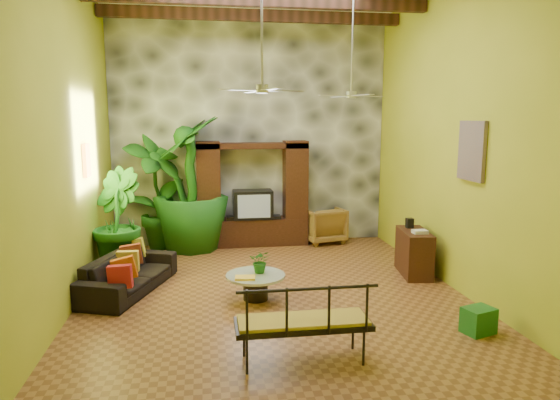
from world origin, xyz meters
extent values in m
plane|color=brown|center=(0.00, 0.00, 0.00)|extent=(7.00, 7.00, 0.00)
cube|color=#97A225|center=(0.00, 3.50, 2.50)|extent=(6.00, 0.02, 5.00)
cube|color=#97A225|center=(-3.00, 0.00, 2.50)|extent=(0.02, 7.00, 5.00)
cube|color=#97A225|center=(3.00, 0.00, 2.50)|extent=(0.02, 7.00, 5.00)
cube|color=#35383C|center=(0.00, 3.44, 2.50)|extent=(5.98, 0.10, 4.98)
cube|color=#3B1E12|center=(0.00, 1.30, 4.78)|extent=(5.95, 0.16, 0.22)
cube|color=#3B1E12|center=(0.00, 2.60, 4.78)|extent=(5.95, 0.16, 0.22)
cube|color=black|center=(0.00, 3.14, 0.30)|extent=(2.40, 0.50, 0.60)
cube|color=black|center=(-0.95, 3.14, 1.30)|extent=(0.50, 0.48, 2.00)
cube|color=black|center=(0.95, 3.14, 1.30)|extent=(0.50, 0.48, 2.00)
cube|color=black|center=(0.00, 3.14, 2.20)|extent=(2.40, 0.48, 0.12)
cube|color=black|center=(0.00, 3.12, 0.92)|extent=(0.85, 0.52, 0.62)
cube|color=#8C99A8|center=(0.00, 2.85, 0.92)|extent=(0.70, 0.02, 0.50)
cylinder|color=#A5A4A9|center=(-0.20, -0.40, 4.10)|extent=(0.04, 0.04, 1.80)
cylinder|color=#A5A4A9|center=(-0.20, -0.40, 3.20)|extent=(0.18, 0.18, 0.12)
cube|color=#A5A4A9|center=(0.15, -0.31, 3.18)|extent=(0.58, 0.26, 0.01)
cube|color=#A5A4A9|center=(-0.29, -0.05, 3.18)|extent=(0.26, 0.58, 0.01)
cube|color=#A5A4A9|center=(-0.55, -0.49, 3.18)|extent=(0.58, 0.26, 0.01)
cube|color=#A5A4A9|center=(-0.11, -0.75, 3.18)|extent=(0.26, 0.58, 0.01)
cylinder|color=#A5A4A9|center=(1.60, 1.20, 4.10)|extent=(0.04, 0.04, 1.80)
cylinder|color=#A5A4A9|center=(1.60, 1.20, 3.20)|extent=(0.18, 0.18, 0.12)
cube|color=#A5A4A9|center=(1.95, 1.29, 3.18)|extent=(0.58, 0.26, 0.01)
cube|color=#A5A4A9|center=(1.51, 1.55, 3.18)|extent=(0.26, 0.58, 0.01)
cube|color=#A5A4A9|center=(1.25, 1.11, 3.18)|extent=(0.58, 0.26, 0.01)
cube|color=#A5A4A9|center=(1.69, 0.85, 3.18)|extent=(0.26, 0.58, 0.01)
cube|color=yellow|center=(-2.96, 1.00, 2.10)|extent=(0.06, 0.32, 0.55)
cube|color=#295A98|center=(2.96, -0.60, 2.30)|extent=(0.06, 0.70, 0.90)
imported|color=black|center=(-2.30, 0.47, 0.30)|extent=(1.47, 2.21, 0.60)
imported|color=olive|center=(1.59, 3.15, 0.40)|extent=(1.01, 1.03, 0.80)
imported|color=#1A5616|center=(-2.04, 3.15, 1.27)|extent=(1.61, 1.51, 2.54)
imported|color=#1B631A|center=(-2.65, 1.53, 0.96)|extent=(1.19, 1.30, 1.92)
imported|color=#1B5A17|center=(-1.33, 2.99, 1.41)|extent=(1.68, 1.68, 2.83)
cylinder|color=black|center=(-0.30, -0.23, 0.18)|extent=(0.39, 0.39, 0.36)
cylinder|color=silver|center=(-0.30, -0.23, 0.38)|extent=(0.92, 0.92, 0.04)
imported|color=#1E5D18|center=(-0.21, -0.14, 0.58)|extent=(0.39, 0.36, 0.36)
cube|color=yellow|center=(-0.48, -0.41, 0.42)|extent=(0.32, 0.25, 0.03)
cube|color=black|center=(0.03, -2.30, 0.45)|extent=(1.57, 0.53, 0.06)
cube|color=#B49432|center=(0.03, -2.30, 0.49)|extent=(1.49, 0.48, 0.06)
cube|color=black|center=(0.03, -2.58, 0.72)|extent=(1.56, 0.05, 0.54)
cube|color=#351910|center=(2.65, 0.59, 0.40)|extent=(0.59, 1.06, 0.80)
cube|color=#227F27|center=(2.46, -1.90, 0.17)|extent=(0.46, 0.40, 0.34)
camera|label=1|loc=(-1.06, -7.61, 2.79)|focal=32.00mm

